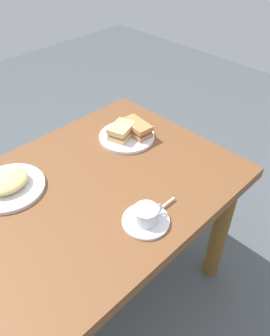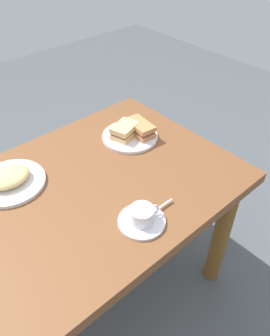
{
  "view_description": "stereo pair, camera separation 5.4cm",
  "coord_description": "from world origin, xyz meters",
  "px_view_note": "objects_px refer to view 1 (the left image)",
  "views": [
    {
      "loc": [
        -0.42,
        -0.74,
        1.55
      ],
      "look_at": [
        0.25,
        -0.07,
        0.74
      ],
      "focal_mm": 35.45,
      "sensor_mm": 36.0,
      "label": 1
    },
    {
      "loc": [
        -0.38,
        -0.77,
        1.55
      ],
      "look_at": [
        0.25,
        -0.07,
        0.74
      ],
      "focal_mm": 35.45,
      "sensor_mm": 36.0,
      "label": 2
    }
  ],
  "objects_px": {
    "sandwich_front": "(121,131)",
    "coffee_saucer": "(146,221)",
    "sandwich_back": "(137,128)",
    "sandwich_plate": "(127,137)",
    "side_plate": "(9,187)",
    "spoon": "(161,207)",
    "coffee_cup": "(146,214)",
    "dining_table": "(75,219)"
  },
  "relations": [
    {
      "from": "dining_table",
      "to": "side_plate",
      "type": "distance_m",
      "value": 0.26
    },
    {
      "from": "sandwich_back",
      "to": "spoon",
      "type": "height_order",
      "value": "sandwich_back"
    },
    {
      "from": "sandwich_back",
      "to": "coffee_cup",
      "type": "distance_m",
      "value": 0.49
    },
    {
      "from": "coffee_cup",
      "to": "sandwich_front",
      "type": "bearing_deg",
      "value": 56.56
    },
    {
      "from": "coffee_cup",
      "to": "sandwich_back",
      "type": "bearing_deg",
      "value": 48.54
    },
    {
      "from": "coffee_saucer",
      "to": "coffee_cup",
      "type": "bearing_deg",
      "value": -11.35
    },
    {
      "from": "spoon",
      "to": "side_plate",
      "type": "xyz_separation_m",
      "value": [
        -0.31,
        0.46,
        -0.01
      ]
    },
    {
      "from": "dining_table",
      "to": "coffee_saucer",
      "type": "bearing_deg",
      "value": -67.09
    },
    {
      "from": "sandwich_back",
      "to": "coffee_cup",
      "type": "xyz_separation_m",
      "value": [
        -0.33,
        -0.37,
        -0.0
      ]
    },
    {
      "from": "sandwich_front",
      "to": "coffee_saucer",
      "type": "relative_size",
      "value": 0.84
    },
    {
      "from": "coffee_saucer",
      "to": "sandwich_plate",
      "type": "bearing_deg",
      "value": 53.54
    },
    {
      "from": "dining_table",
      "to": "spoon",
      "type": "distance_m",
      "value": 0.34
    },
    {
      "from": "coffee_saucer",
      "to": "sandwich_back",
      "type": "bearing_deg",
      "value": 48.38
    },
    {
      "from": "coffee_saucer",
      "to": "spoon",
      "type": "height_order",
      "value": "spoon"
    },
    {
      "from": "sandwich_front",
      "to": "side_plate",
      "type": "bearing_deg",
      "value": 173.07
    },
    {
      "from": "dining_table",
      "to": "side_plate",
      "type": "relative_size",
      "value": 4.92
    },
    {
      "from": "dining_table",
      "to": "coffee_cup",
      "type": "distance_m",
      "value": 0.32
    },
    {
      "from": "coffee_saucer",
      "to": "side_plate",
      "type": "relative_size",
      "value": 0.61
    },
    {
      "from": "side_plate",
      "to": "coffee_saucer",
      "type": "bearing_deg",
      "value": -62.52
    },
    {
      "from": "sandwich_back",
      "to": "coffee_saucer",
      "type": "height_order",
      "value": "sandwich_back"
    },
    {
      "from": "sandwich_front",
      "to": "coffee_cup",
      "type": "distance_m",
      "value": 0.47
    },
    {
      "from": "sandwich_plate",
      "to": "sandwich_front",
      "type": "bearing_deg",
      "value": 154.65
    },
    {
      "from": "sandwich_back",
      "to": "sandwich_plate",
      "type": "bearing_deg",
      "value": 158.14
    },
    {
      "from": "sandwich_plate",
      "to": "coffee_saucer",
      "type": "relative_size",
      "value": 1.54
    },
    {
      "from": "coffee_saucer",
      "to": "spoon",
      "type": "relative_size",
      "value": 1.6
    },
    {
      "from": "spoon",
      "to": "side_plate",
      "type": "distance_m",
      "value": 0.55
    },
    {
      "from": "spoon",
      "to": "coffee_saucer",
      "type": "bearing_deg",
      "value": 179.82
    },
    {
      "from": "sandwich_front",
      "to": "spoon",
      "type": "height_order",
      "value": "sandwich_front"
    },
    {
      "from": "sandwich_front",
      "to": "sandwich_back",
      "type": "bearing_deg",
      "value": -23.06
    },
    {
      "from": "sandwich_plate",
      "to": "sandwich_back",
      "type": "distance_m",
      "value": 0.06
    },
    {
      "from": "side_plate",
      "to": "sandwich_back",
      "type": "bearing_deg",
      "value": -8.87
    },
    {
      "from": "spoon",
      "to": "sandwich_plate",
      "type": "bearing_deg",
      "value": 61.51
    },
    {
      "from": "coffee_cup",
      "to": "side_plate",
      "type": "relative_size",
      "value": 0.41
    },
    {
      "from": "dining_table",
      "to": "sandwich_front",
      "type": "relative_size",
      "value": 9.61
    },
    {
      "from": "dining_table",
      "to": "coffee_saucer",
      "type": "xyz_separation_m",
      "value": [
        0.11,
        -0.26,
        0.12
      ]
    },
    {
      "from": "sandwich_back",
      "to": "spoon",
      "type": "bearing_deg",
      "value": -124.33
    },
    {
      "from": "coffee_cup",
      "to": "side_plate",
      "type": "bearing_deg",
      "value": 117.61
    },
    {
      "from": "sandwich_back",
      "to": "sandwich_front",
      "type": "bearing_deg",
      "value": 156.94
    },
    {
      "from": "side_plate",
      "to": "coffee_cup",
      "type": "bearing_deg",
      "value": -62.39
    },
    {
      "from": "sandwich_plate",
      "to": "coffee_cup",
      "type": "relative_size",
      "value": 2.29
    },
    {
      "from": "sandwich_plate",
      "to": "spoon",
      "type": "xyz_separation_m",
      "value": [
        -0.21,
        -0.39,
        0.01
      ]
    },
    {
      "from": "sandwich_front",
      "to": "spoon",
      "type": "relative_size",
      "value": 1.35
    }
  ]
}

